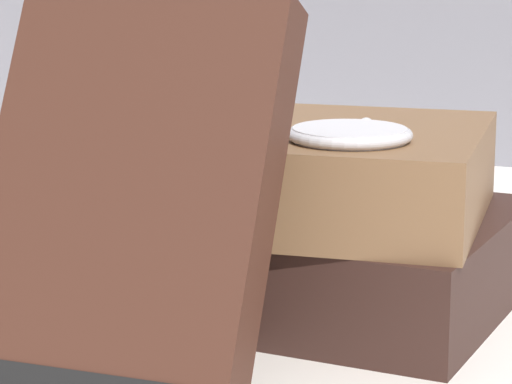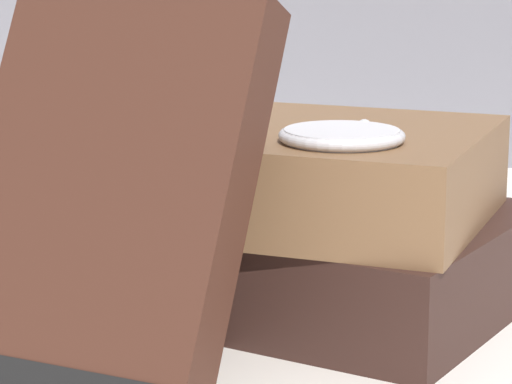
{
  "view_description": "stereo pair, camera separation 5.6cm",
  "coord_description": "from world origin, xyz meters",
  "px_view_note": "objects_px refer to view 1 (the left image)",
  "views": [
    {
      "loc": [
        0.19,
        -0.5,
        0.19
      ],
      "look_at": [
        -0.01,
        0.03,
        0.06
      ],
      "focal_mm": 85.0,
      "sensor_mm": 36.0,
      "label": 1
    },
    {
      "loc": [
        0.24,
        -0.48,
        0.19
      ],
      "look_at": [
        -0.01,
        0.03,
        0.06
      ],
      "focal_mm": 85.0,
      "sensor_mm": 36.0,
      "label": 2
    }
  ],
  "objects_px": {
    "book_flat_top": "(263,169)",
    "reading_glasses": "(257,221)",
    "book_flat_bottom": "(294,254)",
    "pocket_watch": "(350,134)",
    "book_leaning_front": "(127,208)"
  },
  "relations": [
    {
      "from": "book_flat_top",
      "to": "reading_glasses",
      "type": "xyz_separation_m",
      "value": [
        -0.06,
        0.16,
        -0.07
      ]
    },
    {
      "from": "book_flat_bottom",
      "to": "book_flat_top",
      "type": "xyz_separation_m",
      "value": [
        -0.01,
        -0.02,
        0.05
      ]
    },
    {
      "from": "pocket_watch",
      "to": "reading_glasses",
      "type": "xyz_separation_m",
      "value": [
        -0.11,
        0.19,
        -0.09
      ]
    },
    {
      "from": "book_flat_top",
      "to": "book_leaning_front",
      "type": "height_order",
      "value": "book_leaning_front"
    },
    {
      "from": "book_leaning_front",
      "to": "pocket_watch",
      "type": "xyz_separation_m",
      "value": [
        0.07,
        0.09,
        0.02
      ]
    },
    {
      "from": "book_flat_bottom",
      "to": "book_flat_top",
      "type": "bearing_deg",
      "value": -117.2
    },
    {
      "from": "reading_glasses",
      "to": "book_leaning_front",
      "type": "bearing_deg",
      "value": -67.31
    },
    {
      "from": "book_leaning_front",
      "to": "book_flat_bottom",
      "type": "bearing_deg",
      "value": 79.69
    },
    {
      "from": "book_flat_bottom",
      "to": "pocket_watch",
      "type": "bearing_deg",
      "value": -42.83
    },
    {
      "from": "pocket_watch",
      "to": "book_flat_bottom",
      "type": "bearing_deg",
      "value": 131.73
    },
    {
      "from": "book_leaning_front",
      "to": "reading_glasses",
      "type": "bearing_deg",
      "value": 99.64
    },
    {
      "from": "book_flat_bottom",
      "to": "book_flat_top",
      "type": "distance_m",
      "value": 0.05
    },
    {
      "from": "book_flat_top",
      "to": "reading_glasses",
      "type": "height_order",
      "value": "book_flat_top"
    },
    {
      "from": "book_leaning_front",
      "to": "pocket_watch",
      "type": "bearing_deg",
      "value": 53.86
    },
    {
      "from": "pocket_watch",
      "to": "reading_glasses",
      "type": "distance_m",
      "value": 0.24
    }
  ]
}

